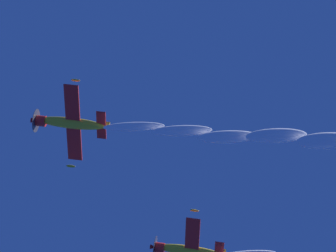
% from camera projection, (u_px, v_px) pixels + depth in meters
% --- Properties ---
extents(airplane_lead, '(9.40, 8.68, 4.01)m').
position_uv_depth(airplane_lead, '(69.00, 123.00, 80.63)').
color(airplane_lead, gold).
extents(airplane_left_wingman, '(9.42, 8.67, 4.07)m').
position_uv_depth(airplane_left_wingman, '(187.00, 251.00, 84.04)').
color(airplane_left_wingman, gold).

